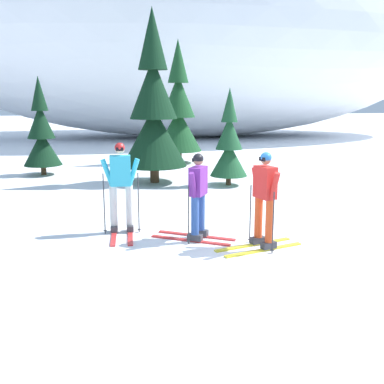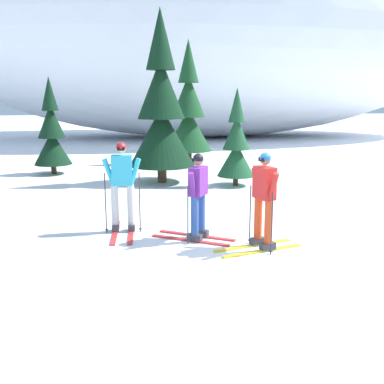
{
  "view_description": "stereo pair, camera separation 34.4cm",
  "coord_description": "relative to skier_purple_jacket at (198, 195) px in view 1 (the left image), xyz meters",
  "views": [
    {
      "loc": [
        -2.02,
        -7.91,
        2.78
      ],
      "look_at": [
        -0.57,
        0.67,
        0.95
      ],
      "focal_mm": 43.3,
      "sensor_mm": 36.0,
      "label": 1
    },
    {
      "loc": [
        -1.68,
        -7.96,
        2.78
      ],
      "look_at": [
        -0.57,
        0.67,
        0.95
      ],
      "focal_mm": 43.3,
      "sensor_mm": 36.0,
      "label": 2
    }
  ],
  "objects": [
    {
      "name": "skier_cyan_jacket",
      "position": [
        -1.45,
        0.73,
        0.09
      ],
      "size": [
        0.79,
        1.71,
        1.85
      ],
      "color": "red",
      "rests_on": "ground"
    },
    {
      "name": "pine_tree_center_left",
      "position": [
        -0.3,
        6.21,
        1.38
      ],
      "size": [
        2.09,
        2.09,
        5.42
      ],
      "color": "#47301E",
      "rests_on": "ground"
    },
    {
      "name": "pine_tree_far_right",
      "position": [
        1.95,
        5.36,
        0.37
      ],
      "size": [
        1.16,
        1.16,
        3.01
      ],
      "color": "#47301E",
      "rests_on": "ground"
    },
    {
      "name": "snow_ridge_background",
      "position": [
        3.68,
        22.84,
        6.21
      ],
      "size": [
        36.01,
        16.58,
        14.21
      ],
      "primitive_type": "ellipsoid",
      "color": "white",
      "rests_on": "ground"
    },
    {
      "name": "skier_red_jacket",
      "position": [
        1.11,
        -0.68,
        0.05
      ],
      "size": [
        1.71,
        0.92,
        1.78
      ],
      "color": "gold",
      "rests_on": "ground"
    },
    {
      "name": "skier_purple_jacket",
      "position": [
        0.0,
        0.0,
        0.0
      ],
      "size": [
        1.62,
        1.21,
        1.7
      ],
      "color": "red",
      "rests_on": "ground"
    },
    {
      "name": "pine_tree_center_right",
      "position": [
        1.09,
        10.54,
        1.2
      ],
      "size": [
        1.93,
        1.93,
        5.0
      ],
      "color": "#47301E",
      "rests_on": "ground"
    },
    {
      "name": "pine_tree_far_left",
      "position": [
        -4.06,
        8.33,
        0.55
      ],
      "size": [
        1.33,
        1.33,
        3.43
      ],
      "color": "#47301E",
      "rests_on": "ground"
    },
    {
      "name": "ground_plane",
      "position": [
        0.46,
        -0.66,
        -0.89
      ],
      "size": [
        120.0,
        120.0,
        0.0
      ],
      "primitive_type": "plane",
      "color": "white"
    }
  ]
}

